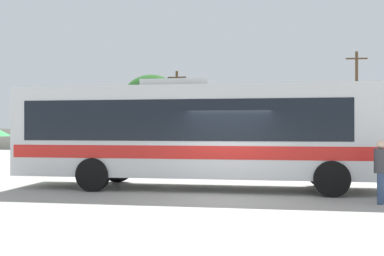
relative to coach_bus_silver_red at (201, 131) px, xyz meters
name	(u,v)px	position (x,y,z in m)	size (l,w,h in m)	color
ground_plane	(247,168)	(1.04, 8.14, -1.89)	(300.00, 300.00, 0.00)	#A3A099
perimeter_wall	(258,140)	(1.04, 24.21, -0.93)	(80.00, 0.30, 1.92)	#9E998C
coach_bus_silver_red	(201,131)	(0.00, 0.00, 0.00)	(12.39, 2.89, 3.54)	silver
attendant_by_bus_door	(381,168)	(5.07, -2.20, -0.96)	(0.44, 0.44, 1.66)	#33476B
parked_car_leftmost_silver	(116,143)	(-10.08, 19.84, -1.13)	(4.28, 2.03, 1.44)	#B7BABF
parked_car_second_black	(194,143)	(-3.88, 20.43, -1.09)	(4.53, 2.21, 1.52)	black
parked_car_third_red	(272,144)	(2.22, 20.05, -1.11)	(4.28, 2.28, 1.48)	red
utility_pole_near	(177,108)	(-6.80, 27.69, 2.00)	(1.80, 0.24, 7.43)	#4C3823
utility_pole_far	(357,99)	(9.33, 26.05, 2.56)	(1.80, 0.30, 8.54)	#4C3823
roadside_tree_left	(152,99)	(-9.36, 27.94, 2.88)	(5.62, 5.62, 7.17)	brown
roadside_tree_midleft	(270,104)	(2.00, 30.67, 2.46)	(4.19, 4.19, 6.15)	brown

